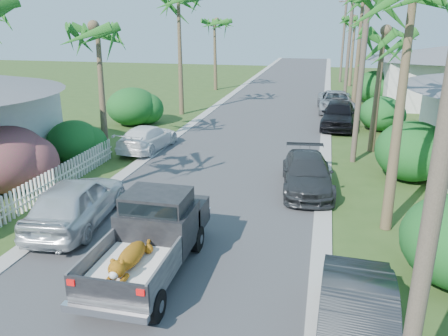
% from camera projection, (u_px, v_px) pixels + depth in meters
% --- Properties ---
extents(ground, '(120.00, 120.00, 0.00)m').
position_uv_depth(ground, '(131.00, 310.00, 10.19)').
color(ground, '#314C1C').
rests_on(ground, ground).
extents(road, '(8.00, 100.00, 0.02)m').
position_uv_depth(road, '(269.00, 110.00, 33.28)').
color(road, '#38383A').
rests_on(road, ground).
extents(curb_left, '(0.60, 100.00, 0.06)m').
position_uv_depth(curb_left, '(215.00, 107.00, 34.19)').
color(curb_left, '#A5A39E').
rests_on(curb_left, ground).
extents(curb_right, '(0.60, 100.00, 0.06)m').
position_uv_depth(curb_right, '(327.00, 112.00, 32.35)').
color(curb_right, '#A5A39E').
rests_on(curb_right, ground).
extents(pickup_truck, '(1.98, 5.12, 2.06)m').
position_uv_depth(pickup_truck, '(155.00, 232.00, 11.76)').
color(pickup_truck, black).
rests_on(pickup_truck, ground).
extents(parked_car_rn, '(1.66, 4.34, 1.41)m').
position_uv_depth(parked_car_rn, '(356.00, 325.00, 8.63)').
color(parked_car_rn, '#292C2E').
rests_on(parked_car_rn, ground).
extents(parked_car_rm, '(2.39, 4.86, 1.36)m').
position_uv_depth(parked_car_rm, '(307.00, 174.00, 17.28)').
color(parked_car_rm, '#292B2E').
rests_on(parked_car_rm, ground).
extents(parked_car_rf, '(2.34, 5.15, 1.71)m').
position_uv_depth(parked_car_rf, '(339.00, 115.00, 27.36)').
color(parked_car_rf, black).
rests_on(parked_car_rf, ground).
extents(parked_car_rd, '(2.79, 5.56, 1.51)m').
position_uv_depth(parked_car_rd, '(336.00, 102.00, 32.11)').
color(parked_car_rd, '#A3A4AA').
rests_on(parked_car_rd, ground).
extents(parked_car_ln, '(2.41, 4.93, 1.62)m').
position_uv_depth(parked_car_ln, '(76.00, 202.00, 14.25)').
color(parked_car_ln, silver).
rests_on(parked_car_ln, ground).
extents(parked_car_lf, '(2.16, 4.54, 1.28)m').
position_uv_depth(parked_car_lf, '(148.00, 138.00, 22.73)').
color(parked_car_lf, white).
rests_on(parked_car_lf, ground).
extents(palm_l_b, '(4.40, 4.40, 7.40)m').
position_uv_depth(palm_l_b, '(96.00, 27.00, 20.77)').
color(palm_l_b, brown).
rests_on(palm_l_b, ground).
extents(palm_l_d, '(4.40, 4.40, 7.70)m').
position_uv_depth(palm_l_d, '(215.00, 21.00, 40.92)').
color(palm_l_d, brown).
rests_on(palm_l_d, ground).
extents(palm_r_b, '(4.40, 4.40, 7.20)m').
position_uv_depth(palm_r_b, '(384.00, 31.00, 20.74)').
color(palm_r_b, brown).
rests_on(palm_r_b, ground).
extents(palm_r_d, '(4.40, 4.40, 8.00)m').
position_uv_depth(palm_r_d, '(355.00, 18.00, 43.60)').
color(palm_r_d, brown).
rests_on(palm_r_d, ground).
extents(shrub_l_b, '(3.00, 3.30, 2.60)m').
position_uv_depth(shrub_l_b, '(8.00, 159.00, 16.98)').
color(shrub_l_b, '#B61A57').
rests_on(shrub_l_b, ground).
extents(shrub_l_c, '(2.40, 2.64, 2.00)m').
position_uv_depth(shrub_l_c, '(74.00, 141.00, 20.69)').
color(shrub_l_c, '#154A1E').
rests_on(shrub_l_c, ground).
extents(shrub_l_d, '(3.20, 3.52, 2.40)m').
position_uv_depth(shrub_l_d, '(132.00, 106.00, 28.14)').
color(shrub_l_d, '#154A1E').
rests_on(shrub_l_d, ground).
extents(shrub_r_b, '(3.00, 3.30, 2.50)m').
position_uv_depth(shrub_r_b, '(412.00, 151.00, 18.29)').
color(shrub_r_b, '#154A1E').
rests_on(shrub_r_b, ground).
extents(shrub_r_c, '(2.60, 2.86, 2.10)m').
position_uv_depth(shrub_r_c, '(381.00, 113.00, 26.73)').
color(shrub_r_c, '#154A1E').
rests_on(shrub_r_c, ground).
extents(shrub_r_d, '(3.20, 3.52, 2.60)m').
position_uv_depth(shrub_r_d, '(375.00, 87.00, 35.78)').
color(shrub_r_d, '#154A1E').
rests_on(shrub_r_d, ground).
extents(picket_fence, '(0.10, 11.00, 1.00)m').
position_uv_depth(picket_fence, '(44.00, 187.00, 16.39)').
color(picket_fence, white).
rests_on(picket_fence, ground).
extents(house_right_far, '(9.00, 8.00, 4.60)m').
position_uv_depth(house_right_far, '(442.00, 79.00, 34.45)').
color(house_right_far, silver).
rests_on(house_right_far, ground).
extents(utility_pole_a, '(1.60, 0.26, 9.00)m').
position_uv_depth(utility_pole_a, '(440.00, 167.00, 5.68)').
color(utility_pole_a, brown).
rests_on(utility_pole_a, ground).
extents(utility_pole_b, '(1.60, 0.26, 9.00)m').
position_uv_depth(utility_pole_b, '(362.00, 64.00, 19.54)').
color(utility_pole_b, brown).
rests_on(utility_pole_b, ground).
extents(utility_pole_c, '(1.60, 0.26, 9.00)m').
position_uv_depth(utility_pole_c, '(349.00, 46.00, 33.39)').
color(utility_pole_c, brown).
rests_on(utility_pole_c, ground).
extents(utility_pole_d, '(1.60, 0.26, 9.00)m').
position_uv_depth(utility_pole_d, '(343.00, 39.00, 47.24)').
color(utility_pole_d, brown).
rests_on(utility_pole_d, ground).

